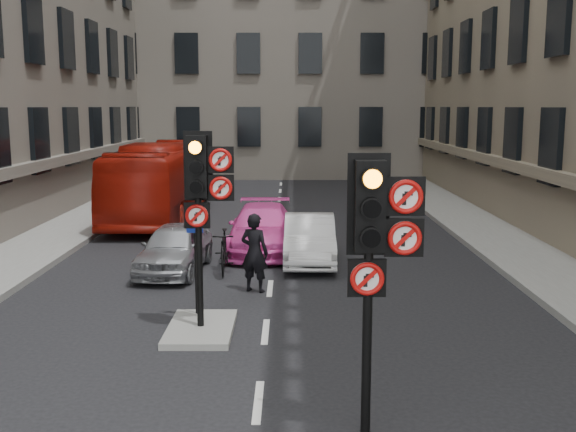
{
  "coord_description": "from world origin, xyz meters",
  "views": [
    {
      "loc": [
        0.44,
        -6.96,
        4.13
      ],
      "look_at": [
        0.42,
        2.4,
        2.6
      ],
      "focal_mm": 42.0,
      "sensor_mm": 36.0,
      "label": 1
    }
  ],
  "objects_px": {
    "motorcyclist": "(254,253)",
    "car_pink": "(262,229)",
    "car_white": "(309,239)",
    "motorcycle": "(224,251)",
    "signal_far": "(202,187)",
    "car_silver": "(175,248)",
    "signal_near": "(376,236)",
    "bus_red": "(162,180)",
    "info_sign": "(196,253)"
  },
  "relations": [
    {
      "from": "motorcycle",
      "to": "motorcyclist",
      "type": "bearing_deg",
      "value": -66.69
    },
    {
      "from": "signal_far",
      "to": "car_pink",
      "type": "xyz_separation_m",
      "value": [
        0.77,
        7.08,
        -2.05
      ]
    },
    {
      "from": "car_white",
      "to": "motorcycle",
      "type": "xyz_separation_m",
      "value": [
        -2.18,
        -1.13,
        -0.09
      ]
    },
    {
      "from": "car_pink",
      "to": "signal_far",
      "type": "bearing_deg",
      "value": -95.64
    },
    {
      "from": "signal_far",
      "to": "car_silver",
      "type": "height_order",
      "value": "signal_far"
    },
    {
      "from": "car_white",
      "to": "info_sign",
      "type": "distance_m",
      "value": 5.51
    },
    {
      "from": "signal_near",
      "to": "motorcyclist",
      "type": "bearing_deg",
      "value": 105.09
    },
    {
      "from": "motorcycle",
      "to": "signal_near",
      "type": "bearing_deg",
      "value": -74.91
    },
    {
      "from": "car_silver",
      "to": "motorcyclist",
      "type": "bearing_deg",
      "value": -36.36
    },
    {
      "from": "bus_red",
      "to": "motorcyclist",
      "type": "height_order",
      "value": "bus_red"
    },
    {
      "from": "signal_far",
      "to": "bus_red",
      "type": "height_order",
      "value": "signal_far"
    },
    {
      "from": "car_pink",
      "to": "bus_red",
      "type": "height_order",
      "value": "bus_red"
    },
    {
      "from": "bus_red",
      "to": "motorcyclist",
      "type": "relative_size",
      "value": 5.62
    },
    {
      "from": "signal_near",
      "to": "car_pink",
      "type": "distance_m",
      "value": 11.39
    },
    {
      "from": "car_silver",
      "to": "signal_near",
      "type": "bearing_deg",
      "value": -60.56
    },
    {
      "from": "car_pink",
      "to": "info_sign",
      "type": "distance_m",
      "value": 6.46
    },
    {
      "from": "car_silver",
      "to": "car_pink",
      "type": "xyz_separation_m",
      "value": [
        2.1,
        2.47,
        0.04
      ]
    },
    {
      "from": "signal_near",
      "to": "car_silver",
      "type": "distance_m",
      "value": 9.67
    },
    {
      "from": "car_silver",
      "to": "car_white",
      "type": "xyz_separation_m",
      "value": [
        3.43,
        1.06,
        0.02
      ]
    },
    {
      "from": "signal_near",
      "to": "car_pink",
      "type": "bearing_deg",
      "value": 99.36
    },
    {
      "from": "info_sign",
      "to": "signal_near",
      "type": "bearing_deg",
      "value": -57.09
    },
    {
      "from": "signal_near",
      "to": "info_sign",
      "type": "relative_size",
      "value": 1.91
    },
    {
      "from": "car_silver",
      "to": "motorcyclist",
      "type": "xyz_separation_m",
      "value": [
        2.11,
        -1.85,
        0.28
      ]
    },
    {
      "from": "bus_red",
      "to": "motorcycle",
      "type": "bearing_deg",
      "value": -69.29
    },
    {
      "from": "motorcyclist",
      "to": "car_pink",
      "type": "bearing_deg",
      "value": -67.81
    },
    {
      "from": "car_silver",
      "to": "motorcycle",
      "type": "distance_m",
      "value": 1.25
    },
    {
      "from": "motorcycle",
      "to": "motorcyclist",
      "type": "xyz_separation_m",
      "value": [
        0.86,
        -1.79,
        0.36
      ]
    },
    {
      "from": "signal_near",
      "to": "car_pink",
      "type": "relative_size",
      "value": 0.79
    },
    {
      "from": "motorcyclist",
      "to": "motorcycle",
      "type": "bearing_deg",
      "value": -42.21
    },
    {
      "from": "signal_far",
      "to": "car_pink",
      "type": "height_order",
      "value": "signal_far"
    },
    {
      "from": "signal_near",
      "to": "motorcycle",
      "type": "relative_size",
      "value": 2.01
    },
    {
      "from": "car_pink",
      "to": "motorcycle",
      "type": "distance_m",
      "value": 2.67
    },
    {
      "from": "car_silver",
      "to": "car_pink",
      "type": "height_order",
      "value": "car_pink"
    },
    {
      "from": "car_white",
      "to": "bus_red",
      "type": "bearing_deg",
      "value": 126.43
    },
    {
      "from": "motorcycle",
      "to": "car_white",
      "type": "bearing_deg",
      "value": 24.99
    },
    {
      "from": "motorcyclist",
      "to": "car_silver",
      "type": "bearing_deg",
      "value": -19.12
    },
    {
      "from": "signal_far",
      "to": "car_pink",
      "type": "relative_size",
      "value": 0.79
    },
    {
      "from": "signal_far",
      "to": "motorcycle",
      "type": "xyz_separation_m",
      "value": [
        -0.08,
        4.55,
        -2.17
      ]
    },
    {
      "from": "motorcycle",
      "to": "signal_far",
      "type": "bearing_deg",
      "value": -91.29
    },
    {
      "from": "car_pink",
      "to": "motorcyclist",
      "type": "relative_size",
      "value": 2.52
    },
    {
      "from": "car_pink",
      "to": "bus_red",
      "type": "xyz_separation_m",
      "value": [
        -3.97,
        6.04,
        0.74
      ]
    },
    {
      "from": "signal_near",
      "to": "info_sign",
      "type": "distance_m",
      "value": 5.67
    },
    {
      "from": "signal_far",
      "to": "info_sign",
      "type": "distance_m",
      "value": 1.58
    },
    {
      "from": "signal_near",
      "to": "bus_red",
      "type": "distance_m",
      "value": 18.11
    },
    {
      "from": "car_silver",
      "to": "bus_red",
      "type": "distance_m",
      "value": 8.75
    },
    {
      "from": "car_white",
      "to": "car_pink",
      "type": "xyz_separation_m",
      "value": [
        -1.32,
        1.4,
        0.03
      ]
    },
    {
      "from": "signal_near",
      "to": "motorcycle",
      "type": "distance_m",
      "value": 9.19
    },
    {
      "from": "signal_far",
      "to": "info_sign",
      "type": "xyz_separation_m",
      "value": [
        -0.25,
        0.74,
        -1.37
      ]
    },
    {
      "from": "car_silver",
      "to": "car_pink",
      "type": "bearing_deg",
      "value": 54.45
    },
    {
      "from": "bus_red",
      "to": "info_sign",
      "type": "relative_size",
      "value": 5.36
    }
  ]
}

